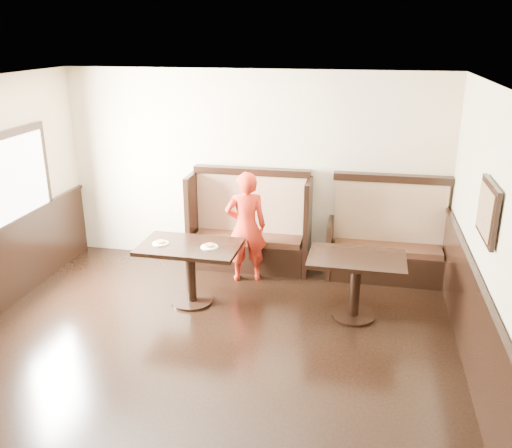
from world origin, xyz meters
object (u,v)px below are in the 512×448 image
(booth_main, at_px, (250,232))
(table_neighbor, at_px, (356,272))
(table_main, at_px, (190,259))
(child, at_px, (246,227))
(booth_neighbor, at_px, (387,245))

(booth_main, bearing_deg, table_neighbor, -38.83)
(table_main, height_order, child, child)
(table_main, bearing_deg, booth_neighbor, 28.51)
(booth_neighbor, height_order, child, child)
(booth_neighbor, distance_m, table_main, 2.76)
(booth_neighbor, bearing_deg, table_neighbor, -107.97)
(booth_main, distance_m, booth_neighbor, 1.95)
(table_neighbor, xyz_separation_m, child, (-1.50, 0.78, 0.18))
(table_neighbor, bearing_deg, child, 153.38)
(table_neighbor, bearing_deg, booth_neighbor, 72.91)
(table_neighbor, height_order, child, child)
(booth_main, relative_size, booth_neighbor, 1.06)
(booth_main, xyz_separation_m, table_main, (-0.49, -1.27, 0.08))
(table_neighbor, relative_size, child, 0.74)
(table_neighbor, distance_m, child, 1.70)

